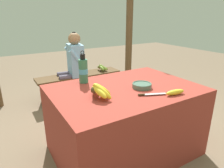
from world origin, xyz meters
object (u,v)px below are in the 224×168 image
object	(u,v)px
serving_bowl	(142,85)
water_bottle	(83,70)
banana_bunch_ripe	(99,90)
support_post_far	(130,12)
wooden_bench	(80,78)
seated_vendor	(73,62)
loose_banana_front	(175,92)
banana_bunch_green	(102,67)
knife	(148,94)

from	to	relation	value
serving_bowl	water_bottle	world-z (taller)	water_bottle
banana_bunch_ripe	support_post_far	world-z (taller)	support_post_far
wooden_bench	seated_vendor	size ratio (longest dim) A/B	1.27
banana_bunch_ripe	seated_vendor	xyz separation A→B (m)	(0.37, 1.58, -0.14)
loose_banana_front	banana_bunch_green	size ratio (longest dim) A/B	0.73
wooden_bench	knife	bearing A→B (deg)	-93.41
serving_bowl	seated_vendor	size ratio (longest dim) A/B	0.16
banana_bunch_ripe	wooden_bench	world-z (taller)	banana_bunch_ripe
water_bottle	wooden_bench	world-z (taller)	water_bottle
banana_bunch_ripe	knife	distance (m)	0.41
water_bottle	loose_banana_front	distance (m)	0.87
knife	banana_bunch_green	xyz separation A→B (m)	(0.52, 1.77, -0.23)
seated_vendor	support_post_far	distance (m)	1.55
serving_bowl	water_bottle	xyz separation A→B (m)	(-0.40, 0.41, 0.10)
water_bottle	banana_bunch_green	distance (m)	1.49
wooden_bench	banana_bunch_green	size ratio (longest dim) A/B	5.34
banana_bunch_green	knife	bearing A→B (deg)	-106.23
wooden_bench	banana_bunch_green	xyz separation A→B (m)	(0.41, -0.01, 0.13)
loose_banana_front	support_post_far	distance (m)	2.55
serving_bowl	support_post_far	distance (m)	2.38
water_bottle	wooden_bench	xyz separation A→B (m)	(0.43, 1.19, -0.48)
wooden_bench	seated_vendor	world-z (taller)	seated_vendor
seated_vendor	banana_bunch_green	bearing A→B (deg)	-170.62
water_bottle	banana_bunch_green	bearing A→B (deg)	54.87
loose_banana_front	wooden_bench	bearing A→B (deg)	93.02
banana_bunch_green	seated_vendor	bearing A→B (deg)	-177.96
wooden_bench	loose_banana_front	bearing A→B (deg)	-86.98
serving_bowl	loose_banana_front	size ratio (longest dim) A/B	0.95
loose_banana_front	seated_vendor	distance (m)	1.87
knife	support_post_far	world-z (taller)	support_post_far
water_bottle	support_post_far	distance (m)	2.29
knife	support_post_far	bearing A→B (deg)	80.65
banana_bunch_green	support_post_far	world-z (taller)	support_post_far
loose_banana_front	banana_bunch_green	xyz separation A→B (m)	(0.31, 1.87, -0.24)
water_bottle	wooden_bench	distance (m)	1.35
water_bottle	support_post_far	xyz separation A→B (m)	(1.63, 1.51, 0.56)
banana_bunch_ripe	serving_bowl	distance (m)	0.45
water_bottle	seated_vendor	world-z (taller)	seated_vendor
knife	serving_bowl	bearing A→B (deg)	88.69
knife	wooden_bench	bearing A→B (deg)	109.18
serving_bowl	knife	bearing A→B (deg)	-113.90
banana_bunch_ripe	banana_bunch_green	xyz separation A→B (m)	(0.88, 1.60, -0.29)
support_post_far	banana_bunch_ripe	bearing A→B (deg)	-130.94
seated_vendor	support_post_far	xyz separation A→B (m)	(1.31, 0.35, 0.75)
banana_bunch_green	support_post_far	distance (m)	1.24
loose_banana_front	banana_bunch_ripe	bearing A→B (deg)	154.59
banana_bunch_ripe	banana_bunch_green	world-z (taller)	banana_bunch_ripe
water_bottle	support_post_far	world-z (taller)	support_post_far
serving_bowl	wooden_bench	distance (m)	1.65
serving_bowl	wooden_bench	world-z (taller)	serving_bowl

